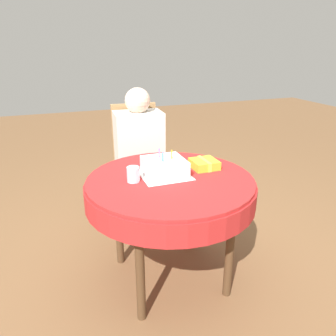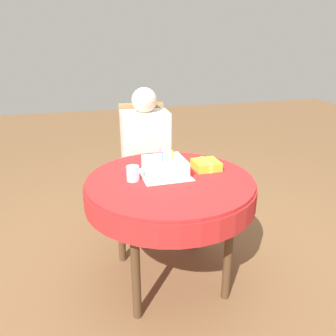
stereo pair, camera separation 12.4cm
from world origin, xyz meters
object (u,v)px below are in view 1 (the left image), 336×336
(chair, at_px, (138,161))
(birthday_cake, at_px, (164,167))
(drinking_glass, at_px, (133,174))
(person, at_px, (140,145))
(gift_box, at_px, (204,164))

(chair, xyz_separation_m, birthday_cake, (-0.05, -0.81, 0.24))
(drinking_glass, bearing_deg, birthday_cake, 10.18)
(birthday_cake, bearing_deg, chair, 86.76)
(chair, xyz_separation_m, person, (-0.01, -0.10, 0.17))
(chair, distance_m, gift_box, 0.85)
(gift_box, bearing_deg, chair, 106.42)
(gift_box, bearing_deg, birthday_cake, -175.53)
(chair, relative_size, birthday_cake, 4.17)
(birthday_cake, relative_size, drinking_glass, 2.71)
(person, bearing_deg, chair, 90.00)
(chair, relative_size, drinking_glass, 11.29)
(chair, bearing_deg, gift_box, -69.78)
(drinking_glass, height_order, gift_box, drinking_glass)
(chair, height_order, person, person)
(chair, xyz_separation_m, gift_box, (0.23, -0.79, 0.21))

